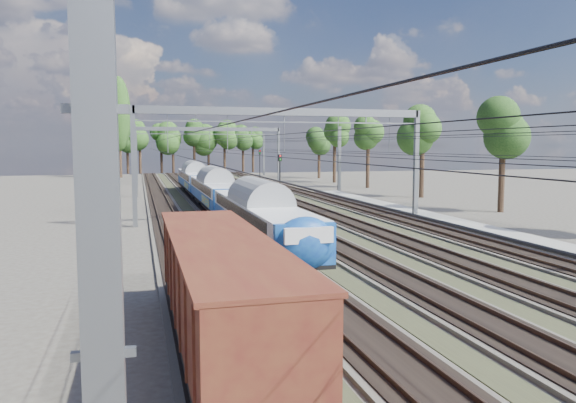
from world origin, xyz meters
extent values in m
plane|color=#47423A|center=(0.00, 0.00, 0.00)|extent=(220.00, 220.00, 0.00)
cube|color=#47423A|center=(-9.00, 45.00, 0.07)|extent=(3.00, 130.00, 0.15)
cube|color=black|center=(-9.00, 45.00, 0.17)|extent=(2.50, 130.00, 0.06)
cube|color=#473326|center=(-9.72, 45.00, 0.27)|extent=(0.08, 130.00, 0.14)
cube|color=#473326|center=(-8.28, 45.00, 0.27)|extent=(0.08, 130.00, 0.14)
cube|color=#47423A|center=(-4.50, 45.00, 0.07)|extent=(3.00, 130.00, 0.15)
cube|color=black|center=(-4.50, 45.00, 0.17)|extent=(2.50, 130.00, 0.06)
cube|color=#473326|center=(-5.22, 45.00, 0.27)|extent=(0.08, 130.00, 0.14)
cube|color=#473326|center=(-3.78, 45.00, 0.27)|extent=(0.08, 130.00, 0.14)
cube|color=#47423A|center=(0.00, 45.00, 0.07)|extent=(3.00, 130.00, 0.15)
cube|color=black|center=(0.00, 45.00, 0.17)|extent=(2.50, 130.00, 0.06)
cube|color=#473326|center=(-0.72, 45.00, 0.27)|extent=(0.08, 130.00, 0.14)
cube|color=#473326|center=(0.72, 45.00, 0.27)|extent=(0.08, 130.00, 0.14)
cube|color=#47423A|center=(4.50, 45.00, 0.07)|extent=(3.00, 130.00, 0.15)
cube|color=black|center=(4.50, 45.00, 0.17)|extent=(2.50, 130.00, 0.06)
cube|color=#473326|center=(3.78, 45.00, 0.27)|extent=(0.08, 130.00, 0.14)
cube|color=#473326|center=(5.22, 45.00, 0.27)|extent=(0.08, 130.00, 0.14)
cube|color=#47423A|center=(9.00, 45.00, 0.07)|extent=(3.00, 130.00, 0.15)
cube|color=black|center=(9.00, 45.00, 0.17)|extent=(2.50, 130.00, 0.06)
cube|color=#473326|center=(8.28, 45.00, 0.27)|extent=(0.08, 130.00, 0.14)
cube|color=#473326|center=(9.72, 45.00, 0.27)|extent=(0.08, 130.00, 0.14)
cube|color=#322E20|center=(-6.75, 45.00, 0.03)|extent=(1.10, 130.00, 0.05)
cube|color=#322E20|center=(-2.25, 45.00, 0.03)|extent=(1.10, 130.00, 0.05)
cube|color=#322E20|center=(2.25, 45.00, 0.03)|extent=(1.10, 130.00, 0.05)
cube|color=#322E20|center=(6.75, 45.00, 0.03)|extent=(1.10, 130.00, 0.05)
cube|color=gray|center=(12.00, 20.00, 0.15)|extent=(3.00, 70.00, 0.30)
cube|color=slate|center=(-11.50, 30.00, 4.50)|extent=(0.35, 0.35, 9.00)
cube|color=slate|center=(11.50, 30.00, 4.50)|extent=(0.35, 0.35, 9.00)
cube|color=slate|center=(0.00, 30.00, 8.70)|extent=(23.00, 0.35, 0.60)
cube|color=slate|center=(-11.50, 78.00, 4.50)|extent=(0.35, 0.35, 9.00)
cube|color=slate|center=(11.50, 78.00, 4.50)|extent=(0.35, 0.35, 9.00)
cube|color=slate|center=(0.00, 78.00, 8.70)|extent=(23.00, 0.35, 0.60)
cube|color=slate|center=(-11.50, -8.00, 4.25)|extent=(0.35, 0.35, 8.50)
cube|color=slate|center=(-11.50, 55.00, 4.25)|extent=(0.35, 0.35, 8.50)
cube|color=slate|center=(-11.50, 100.00, 4.25)|extent=(0.35, 0.35, 8.50)
cube|color=slate|center=(13.80, 55.00, 4.25)|extent=(0.35, 0.35, 8.50)
cube|color=slate|center=(13.80, 100.00, 4.25)|extent=(0.35, 0.35, 8.50)
cylinder|color=black|center=(-9.00, 45.00, 5.50)|extent=(0.03, 130.00, 0.03)
cylinder|color=black|center=(-9.00, 45.00, 6.60)|extent=(0.03, 130.00, 0.03)
cylinder|color=black|center=(-4.50, 45.00, 5.50)|extent=(0.03, 130.00, 0.03)
cylinder|color=black|center=(-4.50, 45.00, 6.60)|extent=(0.03, 130.00, 0.03)
cylinder|color=black|center=(0.00, 45.00, 5.50)|extent=(0.03, 130.00, 0.03)
cylinder|color=black|center=(0.00, 45.00, 6.60)|extent=(0.03, 130.00, 0.03)
cylinder|color=black|center=(4.50, 45.00, 5.50)|extent=(0.03, 130.00, 0.03)
cylinder|color=black|center=(4.50, 45.00, 6.60)|extent=(0.03, 130.00, 0.03)
cylinder|color=black|center=(9.00, 45.00, 5.50)|extent=(0.03, 130.00, 0.03)
cylinder|color=black|center=(9.00, 45.00, 6.60)|extent=(0.03, 130.00, 0.03)
cylinder|color=black|center=(-13.35, 112.17, 2.95)|extent=(0.56, 0.56, 5.90)
sphere|color=#143513|center=(-13.35, 112.17, 7.67)|extent=(4.50, 4.50, 4.50)
cylinder|color=black|center=(-10.45, 112.43, 2.85)|extent=(0.56, 0.56, 5.69)
sphere|color=#143513|center=(-10.45, 112.43, 7.40)|extent=(4.42, 4.42, 4.42)
cylinder|color=black|center=(-6.44, 111.20, 3.48)|extent=(0.56, 0.56, 6.95)
sphere|color=#143513|center=(-6.44, 111.20, 9.04)|extent=(5.24, 5.24, 5.24)
cylinder|color=black|center=(-3.41, 110.94, 3.01)|extent=(0.56, 0.56, 6.03)
sphere|color=#143513|center=(-3.41, 110.94, 7.84)|extent=(4.68, 4.68, 4.68)
cylinder|color=black|center=(0.62, 112.29, 3.42)|extent=(0.56, 0.56, 6.84)
sphere|color=#143513|center=(0.62, 112.29, 8.89)|extent=(4.26, 4.26, 4.26)
cylinder|color=black|center=(3.52, 113.29, 2.92)|extent=(0.56, 0.56, 5.84)
sphere|color=#143513|center=(3.52, 113.29, 7.59)|extent=(4.62, 4.62, 4.62)
cylinder|color=black|center=(7.01, 110.41, 3.66)|extent=(0.56, 0.56, 7.32)
sphere|color=#143513|center=(7.01, 110.41, 9.52)|extent=(4.37, 4.37, 4.37)
cylinder|color=black|center=(11.78, 113.66, 3.28)|extent=(0.56, 0.56, 6.56)
sphere|color=#143513|center=(11.78, 113.66, 8.53)|extent=(3.86, 3.86, 3.86)
cylinder|color=black|center=(14.83, 113.64, 3.46)|extent=(0.56, 0.56, 6.92)
sphere|color=#143513|center=(14.83, 113.64, 8.99)|extent=(4.95, 4.95, 4.95)
cylinder|color=black|center=(21.02, 31.82, 2.64)|extent=(0.56, 0.56, 5.27)
sphere|color=#143513|center=(21.02, 31.82, 6.86)|extent=(4.16, 4.16, 4.16)
cylinder|color=black|center=(20.94, 44.85, 3.38)|extent=(0.56, 0.56, 6.77)
sphere|color=#143513|center=(20.94, 44.85, 8.80)|extent=(3.37, 3.37, 3.37)
cylinder|color=black|center=(20.86, 59.40, 2.79)|extent=(0.56, 0.56, 5.58)
sphere|color=#143513|center=(20.86, 59.40, 7.26)|extent=(4.52, 4.52, 4.52)
cylinder|color=black|center=(19.57, 74.12, 3.36)|extent=(0.56, 0.56, 6.71)
sphere|color=#143513|center=(19.57, 74.12, 8.72)|extent=(4.43, 4.43, 4.43)
cylinder|color=black|center=(20.11, 88.81, 3.42)|extent=(0.56, 0.56, 6.83)
sphere|color=#143513|center=(20.11, 88.81, 8.88)|extent=(3.64, 3.64, 3.64)
cylinder|color=black|center=(-14.50, 98.00, 8.00)|extent=(0.70, 0.70, 16.00)
ellipsoid|color=#214818|center=(-14.50, 98.00, 12.00)|extent=(4.40, 4.40, 14.08)
cube|color=black|center=(-4.50, 11.87, 0.52)|extent=(1.89, 2.83, 0.75)
cube|color=black|center=(-4.50, 25.07, 0.52)|extent=(1.89, 2.83, 0.75)
cube|color=navy|center=(-4.50, 18.47, 1.93)|extent=(2.64, 18.86, 1.79)
cube|color=silver|center=(-4.50, 18.47, 2.41)|extent=(2.72, 18.11, 0.90)
cube|color=black|center=(-3.13, 18.47, 2.41)|extent=(0.04, 16.03, 0.66)
cube|color=#F7A70D|center=(-4.50, 14.32, 1.46)|extent=(2.74, 5.28, 0.66)
cylinder|color=gray|center=(-4.50, 18.47, 2.83)|extent=(2.68, 18.86, 2.68)
cube|color=black|center=(-4.50, 31.33, 0.52)|extent=(1.89, 2.83, 0.75)
cube|color=black|center=(-4.50, 44.53, 0.52)|extent=(1.89, 2.83, 0.75)
cube|color=navy|center=(-4.50, 37.93, 1.93)|extent=(2.64, 18.86, 1.79)
cube|color=silver|center=(-4.50, 37.93, 2.41)|extent=(2.72, 18.11, 0.90)
cube|color=black|center=(-3.13, 37.93, 2.41)|extent=(0.04, 16.03, 0.66)
cube|color=#F7A70D|center=(-4.50, 33.78, 1.46)|extent=(2.74, 5.28, 0.66)
cylinder|color=gray|center=(-4.50, 37.93, 2.83)|extent=(2.68, 18.86, 2.68)
cube|color=black|center=(-4.50, 50.79, 0.52)|extent=(1.89, 2.83, 0.75)
cube|color=black|center=(-4.50, 63.99, 0.52)|extent=(1.89, 2.83, 0.75)
cube|color=navy|center=(-4.50, 57.39, 1.93)|extent=(2.64, 18.86, 1.79)
cube|color=silver|center=(-4.50, 57.39, 2.41)|extent=(2.72, 18.11, 0.90)
cube|color=black|center=(-3.13, 57.39, 2.41)|extent=(0.04, 16.03, 0.66)
cube|color=#F7A70D|center=(-4.50, 53.24, 1.46)|extent=(2.74, 5.28, 0.66)
cylinder|color=gray|center=(-4.50, 57.39, 2.83)|extent=(2.68, 18.86, 2.68)
ellipsoid|color=navy|center=(-4.50, 9.24, 1.98)|extent=(2.68, 1.47, 2.28)
cube|color=black|center=(-9.00, 7.10, 0.47)|extent=(1.86, 2.42, 0.65)
cube|color=black|center=(-9.00, 2.54, 0.88)|extent=(2.51, 13.02, 0.19)
cube|color=#521A16|center=(-9.00, 2.54, 2.19)|extent=(2.51, 13.02, 2.42)
cube|color=#521A16|center=(-9.00, 2.54, 3.44)|extent=(2.70, 13.02, 0.11)
imported|color=black|center=(0.22, 92.62, 0.99)|extent=(0.61, 0.80, 1.98)
cylinder|color=black|center=(1.59, 37.77, 2.30)|extent=(0.13, 0.13, 4.60)
cube|color=black|center=(1.59, 37.77, 4.92)|extent=(0.36, 0.28, 0.64)
sphere|color=red|center=(1.59, 37.65, 5.10)|extent=(0.15, 0.15, 0.15)
sphere|color=#0C9919|center=(1.59, 37.65, 4.78)|extent=(0.15, 0.15, 0.15)
cylinder|color=black|center=(7.17, 72.85, 2.35)|extent=(0.13, 0.13, 4.71)
cube|color=black|center=(7.17, 72.85, 5.04)|extent=(0.36, 0.26, 0.66)
sphere|color=red|center=(7.17, 72.73, 5.23)|extent=(0.15, 0.15, 0.15)
sphere|color=#0C9919|center=(7.17, 72.73, 4.90)|extent=(0.15, 0.15, 0.15)
camera|label=1|loc=(-11.16, -13.01, 6.07)|focal=35.00mm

